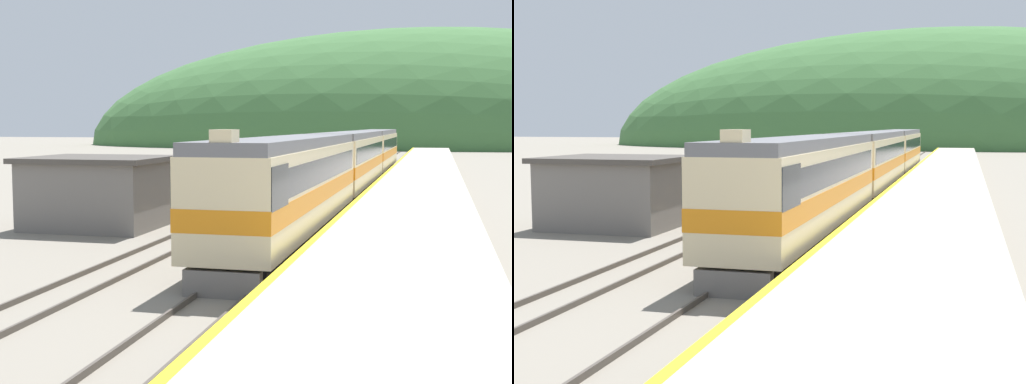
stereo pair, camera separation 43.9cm
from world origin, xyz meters
TOP-DOWN VIEW (x-y plane):
  - track_main at (0.00, 70.00)m, footprint 1.52×180.00m
  - track_siding at (-4.46, 70.00)m, footprint 1.52×180.00m
  - platform at (4.60, 50.00)m, footprint 5.73×140.00m
  - distant_hills at (0.00, 166.30)m, footprint 155.46×69.95m
  - station_shed at (-9.64, 30.68)m, footprint 6.29×5.52m
  - express_train_lead_car at (0.00, 28.16)m, footprint 2.90×19.15m
  - carriage_second at (0.00, 48.62)m, footprint 2.89×19.55m
  - carriage_third at (0.00, 69.04)m, footprint 2.89×19.55m

SIDE VIEW (x-z plane):
  - distant_hills at x=0.00m, z-range -26.23..26.23m
  - track_main at x=0.00m, z-range 0.00..0.16m
  - track_siding at x=-4.46m, z-range 0.00..0.16m
  - platform at x=4.60m, z-range -0.01..1.06m
  - station_shed at x=-9.64m, z-range 0.02..3.34m
  - carriage_second at x=0.00m, z-range 0.19..4.51m
  - carriage_third at x=0.00m, z-range 0.19..4.51m
  - express_train_lead_car at x=0.00m, z-range 0.02..4.70m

